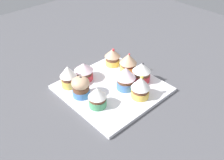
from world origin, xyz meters
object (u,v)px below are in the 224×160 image
Objects in this scene: cupcake_0 at (68,76)px; cupcake_5 at (141,87)px; cupcake_6 at (112,57)px; baking_tray at (112,88)px; cupcake_1 at (81,87)px; cupcake_2 at (97,97)px; cupcake_8 at (142,72)px; cupcake_3 at (84,71)px; cupcake_4 at (126,78)px; cupcake_7 at (128,62)px.

cupcake_0 is 24.25cm from cupcake_5.
cupcake_0 is 1.13× the size of cupcake_6.
cupcake_5 reaches higher than cupcake_0.
baking_tray is 4.24× the size of cupcake_1.
cupcake_0 is at bearing -146.58° from cupcake_5.
cupcake_0 is at bearing -177.67° from cupcake_2.
cupcake_6 is at bearing -178.98° from cupcake_8.
cupcake_8 reaches higher than cupcake_3.
cupcake_4 is 10.35cm from cupcake_7.
cupcake_2 is 12.60cm from cupcake_4.
cupcake_2 and cupcake_6 have the same top height.
cupcake_5 is at bearing 64.81° from cupcake_2.
cupcake_4 is 6.43cm from cupcake_5.
baking_tray is at bearing 70.59° from cupcake_1.
cupcake_4 is (-0.40, 12.57, 0.75)cm from cupcake_2.
cupcake_3 is (-13.91, 5.60, -0.17)cm from cupcake_2.
cupcake_8 is (14.62, 20.15, -0.46)cm from cupcake_0.
cupcake_3 is at bearing -114.90° from cupcake_7.
cupcake_8 reaches higher than cupcake_7.
cupcake_6 is at bearing 136.26° from baking_tray.
cupcake_5 is at bearing 1.83° from cupcake_4.
cupcake_5 is (6.01, 12.78, 0.43)cm from cupcake_2.
cupcake_0 reaches higher than cupcake_7.
cupcake_4 is at bearing -96.44° from cupcake_8.
cupcake_5 reaches higher than cupcake_7.
cupcake_8 is at bearing 88.87° from cupcake_2.
cupcake_1 is at bearing -91.10° from cupcake_7.
cupcake_4 is (13.50, 6.98, 0.92)cm from cupcake_3.
cupcake_1 is 0.98× the size of cupcake_8.
cupcake_7 is (-6.56, 7.97, -0.59)cm from cupcake_4.
cupcake_1 is 21.09cm from cupcake_6.
baking_tray is at bearing -43.74° from cupcake_6.
cupcake_3 is at bearing 136.00° from cupcake_1.
cupcake_1 reaches higher than cupcake_2.
cupcake_4 is (6.97, 13.29, 0.74)cm from cupcake_1.
cupcake_3 is 0.90× the size of cupcake_8.
cupcake_2 is 19.57cm from cupcake_8.
cupcake_2 is 0.95× the size of cupcake_7.
cupcake_3 is (-10.14, -3.95, 4.00)cm from baking_tray.
baking_tray is at bearing -112.49° from cupcake_8.
cupcake_4 is at bearing 43.57° from cupcake_0.
cupcake_5 is at bearing 33.42° from cupcake_0.
baking_tray is at bearing -161.69° from cupcake_5.
cupcake_6 is (-13.98, 19.31, -0.04)cm from cupcake_2.
baking_tray is 3.85× the size of cupcake_5.
cupcake_7 is at bearing 65.10° from cupcake_3.
cupcake_8 is (0.79, 7.00, -0.64)cm from cupcake_4.
cupcake_6 is 0.95× the size of cupcake_8.
cupcake_0 is 14.25cm from cupcake_2.
cupcake_5 is 1.14× the size of cupcake_6.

